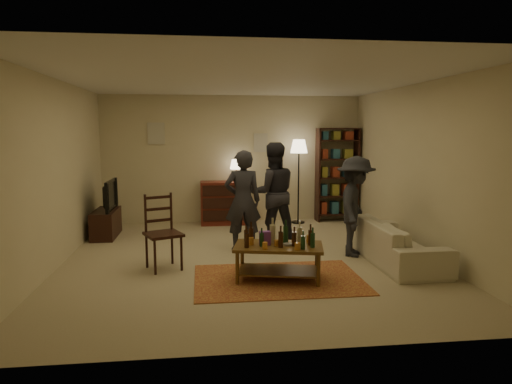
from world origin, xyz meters
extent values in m
plane|color=#C6B793|center=(0.00, 0.00, 0.00)|extent=(6.00, 6.00, 0.00)
plane|color=beige|center=(0.00, 3.00, 1.35)|extent=(5.50, 0.00, 5.50)
plane|color=beige|center=(-2.75, 0.00, 1.35)|extent=(0.00, 6.00, 6.00)
plane|color=beige|center=(2.75, 0.00, 1.35)|extent=(0.00, 6.00, 6.00)
plane|color=beige|center=(0.00, -3.00, 1.35)|extent=(5.50, 0.00, 5.50)
plane|color=white|center=(0.00, 0.00, 2.70)|extent=(6.00, 6.00, 0.00)
cube|color=beige|center=(-1.60, 2.98, 1.90)|extent=(0.35, 0.03, 0.45)
cube|color=beige|center=(0.60, 2.98, 1.70)|extent=(0.30, 0.03, 0.40)
cube|color=maroon|center=(0.31, -1.04, 0.01)|extent=(2.20, 1.50, 0.01)
cube|color=brown|center=(0.31, -1.04, 0.45)|extent=(1.25, 0.85, 0.04)
cube|color=brown|center=(0.31, -1.04, 0.12)|extent=(1.13, 0.73, 0.02)
cylinder|color=brown|center=(-0.25, -1.17, 0.21)|extent=(0.05, 0.05, 0.43)
cylinder|color=brown|center=(0.75, -1.39, 0.21)|extent=(0.05, 0.05, 0.43)
cylinder|color=brown|center=(-0.14, -0.68, 0.21)|extent=(0.05, 0.05, 0.43)
cylinder|color=brown|center=(0.86, -0.90, 0.21)|extent=(0.05, 0.05, 0.43)
cylinder|color=orange|center=(-0.05, -0.98, 0.52)|extent=(0.07, 0.07, 0.10)
cylinder|color=orange|center=(0.10, -1.22, 0.51)|extent=(0.07, 0.07, 0.09)
cylinder|color=orange|center=(0.41, -0.87, 0.52)|extent=(0.07, 0.07, 0.11)
cylinder|color=orange|center=(0.50, -1.30, 0.51)|extent=(0.07, 0.07, 0.09)
cylinder|color=orange|center=(0.74, -0.93, 0.52)|extent=(0.07, 0.07, 0.10)
cylinder|color=orange|center=(0.28, -1.08, 0.51)|extent=(0.06, 0.06, 0.08)
cube|color=#6E389B|center=(0.14, -0.98, 0.56)|extent=(0.15, 0.10, 0.18)
cylinder|color=gray|center=(0.42, -1.08, 0.48)|extent=(0.12, 0.12, 0.03)
cube|color=#331611|center=(-1.23, -0.38, 0.50)|extent=(0.62, 0.62, 0.04)
cylinder|color=#331611|center=(-1.33, -0.63, 0.25)|extent=(0.04, 0.04, 0.49)
cylinder|color=#331611|center=(-0.98, -0.48, 0.25)|extent=(0.04, 0.04, 0.49)
cylinder|color=#331611|center=(-1.48, -0.28, 0.25)|extent=(0.04, 0.04, 0.49)
cylinder|color=#331611|center=(-1.13, -0.13, 0.25)|extent=(0.04, 0.04, 0.49)
cube|color=#331611|center=(-1.30, -0.20, 0.81)|extent=(0.36, 0.18, 0.56)
cube|color=#331611|center=(-2.45, 1.80, 0.25)|extent=(0.40, 1.00, 0.50)
imported|color=black|center=(-2.43, 1.80, 0.78)|extent=(0.13, 0.97, 0.56)
cube|color=maroon|center=(-0.20, 2.72, 0.45)|extent=(1.00, 0.48, 0.90)
cube|color=#331611|center=(-0.20, 2.47, 0.22)|extent=(0.92, 0.02, 0.22)
cube|color=#331611|center=(-0.20, 2.47, 0.48)|extent=(0.92, 0.02, 0.22)
cube|color=#331611|center=(-0.20, 2.47, 0.74)|extent=(0.92, 0.02, 0.22)
cylinder|color=#331611|center=(0.05, 2.72, 0.92)|extent=(0.12, 0.12, 0.04)
cylinder|color=#331611|center=(0.05, 2.72, 1.05)|extent=(0.02, 0.02, 0.22)
cone|color=#FFE5B2|center=(0.05, 2.72, 1.26)|extent=(0.26, 0.26, 0.20)
cube|color=#331611|center=(1.82, 2.78, 1.00)|extent=(0.04, 0.34, 2.00)
cube|color=#331611|center=(2.68, 2.78, 1.00)|extent=(0.04, 0.34, 2.00)
cube|color=#331611|center=(2.25, 2.78, 0.15)|extent=(0.90, 0.34, 0.03)
cube|color=#331611|center=(2.25, 2.78, 0.55)|extent=(0.90, 0.34, 0.03)
cube|color=#331611|center=(2.25, 2.78, 0.95)|extent=(0.90, 0.34, 0.03)
cube|color=#331611|center=(2.25, 2.78, 1.35)|extent=(0.90, 0.34, 0.03)
cube|color=#331611|center=(2.25, 2.78, 1.75)|extent=(0.90, 0.34, 0.03)
cube|color=#331611|center=(2.25, 2.78, 2.00)|extent=(0.90, 0.34, 0.03)
cube|color=#993621|center=(1.95, 2.78, 0.29)|extent=(0.12, 0.22, 0.26)
cube|color=#285F7A|center=(2.20, 2.78, 0.29)|extent=(0.15, 0.22, 0.26)
cube|color=olive|center=(2.47, 2.78, 0.29)|extent=(0.18, 0.22, 0.26)
cube|color=#285F7A|center=(1.95, 2.78, 0.69)|extent=(0.12, 0.22, 0.24)
cube|color=olive|center=(2.20, 2.78, 0.69)|extent=(0.15, 0.22, 0.24)
cube|color=#993621|center=(2.47, 2.78, 0.69)|extent=(0.18, 0.22, 0.24)
cube|color=olive|center=(1.95, 2.78, 1.07)|extent=(0.12, 0.22, 0.22)
cube|color=#993621|center=(2.20, 2.78, 1.07)|extent=(0.15, 0.22, 0.22)
cube|color=#285F7A|center=(2.47, 2.78, 1.07)|extent=(0.18, 0.22, 0.22)
cube|color=#993621|center=(1.95, 2.78, 1.47)|extent=(0.12, 0.22, 0.20)
cube|color=#285F7A|center=(2.20, 2.78, 1.47)|extent=(0.15, 0.22, 0.20)
cube|color=olive|center=(2.47, 2.78, 1.47)|extent=(0.18, 0.22, 0.20)
cube|color=#285F7A|center=(1.95, 2.78, 1.85)|extent=(0.12, 0.22, 0.18)
cube|color=olive|center=(2.20, 2.78, 1.85)|extent=(0.15, 0.22, 0.18)
cube|color=#993621|center=(2.47, 2.78, 1.85)|extent=(0.18, 0.22, 0.18)
cylinder|color=black|center=(1.36, 2.62, 0.01)|extent=(0.28, 0.28, 0.03)
cylinder|color=black|center=(1.36, 2.62, 0.79)|extent=(0.03, 0.03, 1.58)
cone|color=#FFE5B2|center=(1.36, 2.62, 1.63)|extent=(0.36, 0.36, 0.28)
imported|color=beige|center=(2.20, -0.40, 0.30)|extent=(0.81, 2.08, 0.61)
imported|color=#27272F|center=(-0.02, 0.53, 0.82)|extent=(0.62, 0.42, 1.65)
imported|color=#27262D|center=(0.55, 0.98, 0.88)|extent=(0.90, 0.73, 1.76)
imported|color=#26272D|center=(1.70, 0.00, 0.78)|extent=(0.95, 1.16, 1.57)
camera|label=1|loc=(-0.69, -6.78, 1.95)|focal=32.00mm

